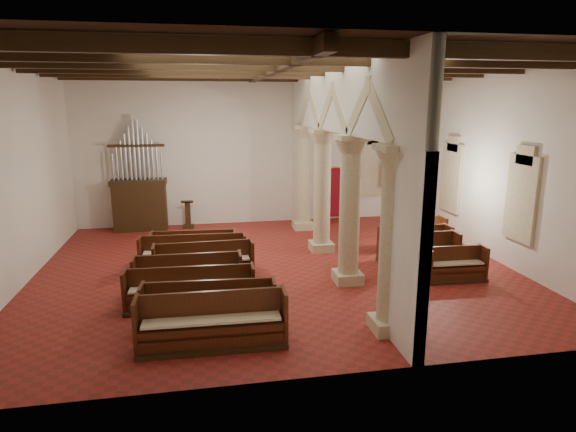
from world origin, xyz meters
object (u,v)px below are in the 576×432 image
Objects in this scene: pipe_organ at (140,195)px; processional_banner at (392,202)px; aisle_pew_0 at (455,269)px; nave_pew_0 at (213,330)px; lectern at (188,216)px.

pipe_organ is 10.25m from processional_banner.
pipe_organ is at bearing 143.68° from aisle_pew_0.
processional_banner is 6.92m from aisle_pew_0.
nave_pew_0 is (-7.73, -9.47, -0.45)m from processional_banner.
pipe_organ reaches higher than aisle_pew_0.
processional_banner reaches higher than aisle_pew_0.
lectern is 10.53m from aisle_pew_0.
lectern is 0.66× the size of aisle_pew_0.
pipe_organ reaches higher than nave_pew_0.
pipe_organ is 2.02m from lectern.
processional_banner is at bearing -0.94° from lectern.
nave_pew_0 is at bearing -156.74° from aisle_pew_0.
lectern reaches higher than aisle_pew_0.
nave_pew_0 is 1.74× the size of aisle_pew_0.
aisle_pew_0 is (9.31, -7.40, -1.05)m from pipe_organ.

